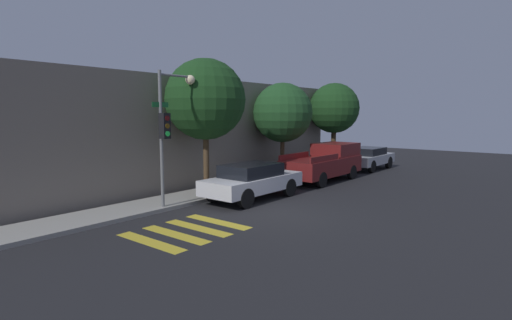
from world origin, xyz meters
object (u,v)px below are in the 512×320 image
Objects in this scene: traffic_light_pole at (170,118)px; sedan_near_corner at (253,180)px; pickup_truck at (325,162)px; tree_far_end at (334,108)px; sedan_middle at (368,157)px; tree_near_corner at (205,100)px; tree_midblock at (283,113)px.

traffic_light_pole reaches higher than sedan_near_corner.
tree_far_end is at bearing 23.61° from pickup_truck.
tree_near_corner is (-11.97, 2.14, 3.30)m from sedan_middle.
tree_midblock reaches higher than traffic_light_pole.
traffic_light_pole is 0.86× the size of tree_near_corner.
sedan_middle is (14.58, -1.27, -2.56)m from traffic_light_pole.
sedan_near_corner is 0.90× the size of tree_midblock.
tree_far_end is at bearing -0.00° from tree_midblock.
pickup_truck is at bearing -68.08° from tree_midblock.
sedan_middle is (11.46, 0.00, -0.03)m from sedan_near_corner.
sedan_near_corner is (3.12, -1.27, -2.53)m from traffic_light_pole.
tree_near_corner is (-6.52, 2.14, 3.10)m from pickup_truck.
sedan_near_corner is 3.94m from tree_near_corner.
sedan_middle is at bearing -18.75° from tree_midblock.
tree_far_end is (-0.55, 2.14, 3.07)m from sedan_middle.
tree_near_corner is 5.69m from tree_midblock.
traffic_light_pole is at bearing -176.43° from tree_far_end.
tree_near_corner reaches higher than sedan_middle.
traffic_light_pole is 0.92× the size of tree_far_end.
tree_near_corner reaches higher than traffic_light_pole.
tree_midblock reaches higher than sedan_near_corner.
pickup_truck is (6.01, 0.00, 0.17)m from sedan_near_corner.
tree_midblock reaches higher than sedan_middle.
tree_midblock is (8.27, 0.87, 0.21)m from traffic_light_pole.
sedan_middle is at bearing -75.65° from tree_far_end.
tree_far_end reaches higher than traffic_light_pole.
sedan_near_corner is at bearing -22.08° from traffic_light_pole.
sedan_middle is 12.60m from tree_near_corner.
pickup_truck is at bearing -156.39° from tree_far_end.
traffic_light_pole is at bearing -173.96° from tree_midblock.
tree_near_corner is (-0.51, 2.14, 3.27)m from sedan_near_corner.
tree_midblock is at bearing 22.59° from sedan_near_corner.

